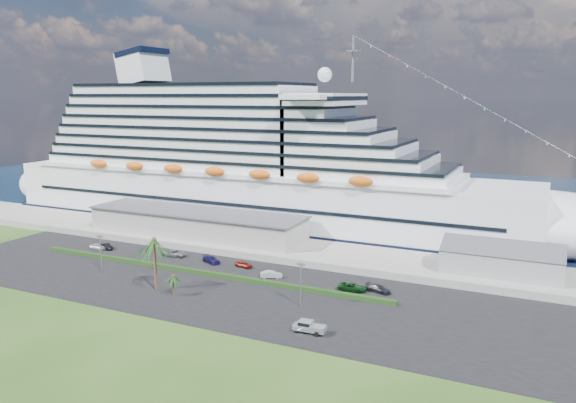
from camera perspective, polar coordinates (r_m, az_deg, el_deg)
The scene contains 22 objects.
ground at distance 108.38m, azimuth -10.35°, elevation -10.25°, with size 420.00×420.00×0.00m, color #274A18.
asphalt_lot at distance 116.87m, azimuth -7.19°, elevation -8.55°, with size 140.00×38.00×0.12m, color black.
wharf at distance 140.76m, azimuth -0.84°, elevation -4.74°, with size 240.00×20.00×1.80m, color gray.
water at distance 223.36m, azimuth 9.39°, elevation 0.69°, with size 420.00×160.00×0.02m, color black.
cruise_ship at distance 168.32m, azimuth -3.84°, elevation 3.29°, with size 191.00×38.00×54.00m.
terminal_building at distance 152.11m, azimuth -9.33°, elevation -2.11°, with size 61.00×15.00×6.30m.
port_shed at distance 126.66m, azimuth 20.89°, elevation -5.60°, with size 24.00×12.31×7.37m.
hedge at distance 124.87m, azimuth -9.08°, elevation -7.08°, with size 88.00×1.10×0.90m, color black.
lamp_post_left at distance 129.88m, azimuth -18.49°, elevation -4.61°, with size 1.60×0.35×8.27m.
lamp_post_right at distance 103.63m, azimuth 1.31°, elevation -7.93°, with size 1.60×0.35×8.27m.
palm_tall at distance 114.40m, azimuth -13.43°, elevation -4.40°, with size 8.82×8.82×11.13m.
palm_short at distance 111.58m, azimuth -11.56°, elevation -7.68°, with size 3.53×3.53×4.56m.
parked_car_0 at distance 149.98m, azimuth -18.76°, elevation -4.37°, with size 1.77×4.41×1.50m, color silver.
parked_car_1 at distance 149.80m, azimuth -17.99°, elevation -4.34°, with size 1.58×4.53×1.49m, color black.
parked_car_2 at distance 138.84m, azimuth -11.41°, elevation -5.18°, with size 2.57×5.58×1.55m, color slate.
parked_car_3 at distance 132.28m, azimuth -7.80°, elevation -5.88°, with size 2.14×5.27×1.53m, color #171446.
parked_car_4 at distance 128.08m, azimuth -4.53°, elevation -6.39°, with size 1.68×4.18×1.43m, color maroon.
parked_car_5 at distance 120.69m, azimuth -1.71°, elevation -7.42°, with size 1.62×4.65×1.53m, color silver.
parked_car_6 at distance 113.80m, azimuth 6.56°, elevation -8.62°, with size 2.63×5.71×1.59m, color #0D3712.
parked_car_7 at distance 113.77m, azimuth 9.15°, elevation -8.72°, with size 2.10×5.17×1.50m, color black.
pickup_truck at distance 94.36m, azimuth 2.14°, elevation -12.57°, with size 5.64×2.34×1.95m.
boat_trailer at distance 94.53m, azimuth 2.17°, elevation -12.56°, with size 5.45×3.89×1.52m.
Camera 1 is at (59.84, -81.70, 38.58)m, focal length 35.00 mm.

